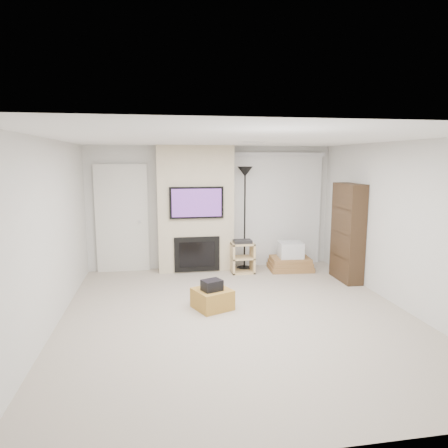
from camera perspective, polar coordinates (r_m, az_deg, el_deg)
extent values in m
cube|color=#B2A595|center=(5.90, 2.00, -12.96)|extent=(5.00, 5.50, 0.00)
cube|color=white|center=(5.47, 2.15, 12.06)|extent=(5.00, 5.50, 0.00)
cube|color=silver|center=(8.24, -1.81, 2.38)|extent=(5.00, 0.00, 2.50)
cube|color=silver|center=(2.99, 12.95, -10.06)|extent=(5.00, 0.00, 2.50)
cube|color=silver|center=(5.61, -23.79, -1.60)|extent=(0.00, 5.50, 2.50)
cube|color=silver|center=(6.53, 24.09, -0.21)|extent=(0.00, 5.50, 2.50)
cube|color=silver|center=(6.34, 4.26, 11.62)|extent=(0.35, 0.18, 0.01)
cube|color=#A77830|center=(6.12, -1.68, -10.64)|extent=(0.66, 0.66, 0.30)
cube|color=black|center=(6.00, -1.74, -8.73)|extent=(0.34, 0.31, 0.16)
cube|color=beige|center=(8.00, -4.10, 2.16)|extent=(1.50, 0.40, 2.50)
cube|color=black|center=(7.75, -3.94, 3.06)|extent=(1.05, 0.06, 0.62)
cube|color=#4A2463|center=(7.72, -3.92, 3.03)|extent=(0.96, 0.00, 0.54)
cube|color=black|center=(7.95, -3.88, -4.33)|extent=(0.90, 0.04, 0.70)
cube|color=black|center=(7.93, -3.86, -4.36)|extent=(0.70, 0.02, 0.50)
cube|color=silver|center=(8.17, -14.36, 0.78)|extent=(1.02, 0.08, 2.14)
cube|color=#B7B2A6|center=(8.19, -14.34, 0.47)|extent=(0.90, 0.05, 2.05)
cylinder|color=silver|center=(8.12, -11.97, 0.31)|extent=(0.07, 0.06, 0.07)
cube|color=silver|center=(8.43, 7.83, 9.82)|extent=(1.98, 0.10, 0.08)
cube|color=white|center=(8.50, 7.64, 1.81)|extent=(1.90, 0.03, 2.29)
cylinder|color=black|center=(8.28, 2.91, -6.29)|extent=(0.31, 0.31, 0.03)
cylinder|color=black|center=(8.07, 2.97, 0.41)|extent=(0.03, 0.03, 1.95)
cone|color=black|center=(7.98, 3.03, 7.49)|extent=(0.31, 0.31, 0.20)
cube|color=#E4C389|center=(7.92, 1.19, -4.89)|extent=(0.04, 0.38, 0.60)
cube|color=#E4C389|center=(8.00, 4.09, -4.76)|extent=(0.04, 0.38, 0.60)
cube|color=#E4C389|center=(8.03, 2.63, -6.80)|extent=(0.45, 0.38, 0.03)
cube|color=#E4C389|center=(7.96, 2.65, -4.82)|extent=(0.45, 0.38, 0.03)
cube|color=#E4C389|center=(7.89, 2.66, -2.81)|extent=(0.45, 0.38, 0.03)
cube|color=black|center=(7.88, 2.67, -2.49)|extent=(0.35, 0.25, 0.06)
cube|color=olive|center=(8.31, 9.41, -6.13)|extent=(0.90, 0.71, 0.09)
cube|color=olive|center=(8.29, 9.43, -5.54)|extent=(0.85, 0.66, 0.08)
cube|color=olive|center=(8.27, 9.44, -4.98)|extent=(0.81, 0.62, 0.08)
cube|color=silver|center=(8.22, 9.48, -3.65)|extent=(0.50, 0.45, 0.31)
cube|color=#302114|center=(7.68, 17.27, -1.17)|extent=(0.30, 0.80, 1.80)
cube|color=#302114|center=(7.76, 16.98, -4.45)|extent=(0.26, 0.72, 0.02)
cube|color=#302114|center=(7.67, 17.13, -1.18)|extent=(0.26, 0.72, 0.02)
cube|color=#302114|center=(7.60, 17.29, 2.16)|extent=(0.26, 0.72, 0.02)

